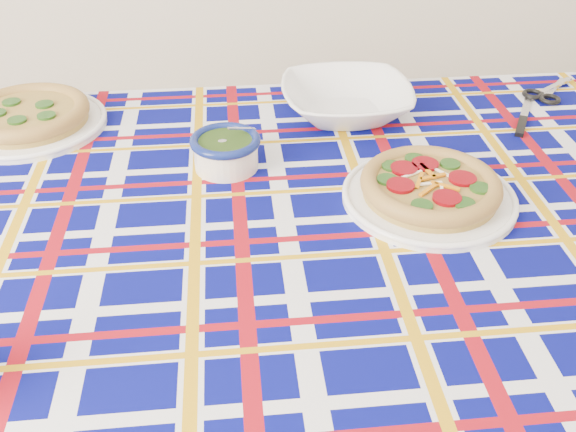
{
  "coord_description": "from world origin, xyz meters",
  "views": [
    {
      "loc": [
        0.05,
        -0.46,
        1.47
      ],
      "look_at": [
        0.22,
        0.43,
        0.83
      ],
      "focal_mm": 40.0,
      "sensor_mm": 36.0,
      "label": 1
    }
  ],
  "objects": [
    {
      "name": "main_focaccia_plate",
      "position": [
        0.49,
        0.46,
        0.84
      ],
      "size": [
        0.38,
        0.38,
        0.06
      ],
      "primitive_type": null,
      "rotation": [
        0.0,
        0.0,
        -0.17
      ],
      "color": "#A5813A",
      "rests_on": "tablecloth"
    },
    {
      "name": "second_focaccia_plate",
      "position": [
        -0.27,
        0.9,
        0.84
      ],
      "size": [
        0.4,
        0.4,
        0.06
      ],
      "primitive_type": null,
      "rotation": [
        0.0,
        0.0,
        -0.2
      ],
      "color": "#A5813A",
      "rests_on": "tablecloth"
    },
    {
      "name": "table_knife",
      "position": [
        0.85,
        0.78,
        0.82
      ],
      "size": [
        0.15,
        0.21,
        0.01
      ],
      "primitive_type": null,
      "rotation": [
        0.0,
        0.0,
        0.99
      ],
      "color": "silver",
      "rests_on": "tablecloth"
    },
    {
      "name": "dining_table",
      "position": [
        0.3,
        0.48,
        0.73
      ],
      "size": [
        1.81,
        1.22,
        0.8
      ],
      "rotation": [
        0.0,
        0.0,
        -0.09
      ],
      "color": "brown",
      "rests_on": "floor"
    },
    {
      "name": "tablecloth",
      "position": [
        0.3,
        0.48,
        0.75
      ],
      "size": [
        1.84,
        1.26,
        0.11
      ],
      "primitive_type": null,
      "rotation": [
        0.0,
        0.0,
        -0.09
      ],
      "color": "#050860",
      "rests_on": "dining_table"
    },
    {
      "name": "serving_bowl",
      "position": [
        0.43,
        0.83,
        0.85
      ],
      "size": [
        0.32,
        0.32,
        0.07
      ],
      "primitive_type": "imported",
      "rotation": [
        0.0,
        0.0,
        -0.09
      ],
      "color": "white",
      "rests_on": "tablecloth"
    },
    {
      "name": "pesto_bowl",
      "position": [
        0.14,
        0.65,
        0.85
      ],
      "size": [
        0.16,
        0.16,
        0.08
      ],
      "primitive_type": null,
      "rotation": [
        0.0,
        0.0,
        -0.15
      ],
      "color": "black",
      "rests_on": "tablecloth"
    },
    {
      "name": "kitchen_scissors",
      "position": [
        0.98,
        0.87,
        0.82
      ],
      "size": [
        0.22,
        0.2,
        0.02
      ],
      "primitive_type": null,
      "rotation": [
        0.0,
        0.0,
        0.64
      ],
      "color": "silver",
      "rests_on": "tablecloth"
    }
  ]
}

